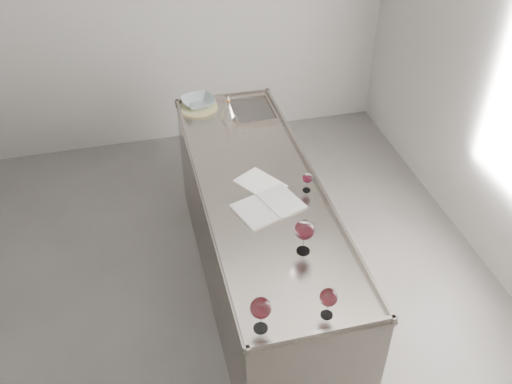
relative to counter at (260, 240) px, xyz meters
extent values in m
cube|color=#55524F|center=(-0.50, -0.30, -0.48)|extent=(4.50, 5.00, 0.02)
cube|color=#9D9B98|center=(-0.50, 2.21, 0.93)|extent=(4.50, 0.02, 2.80)
cube|color=gray|center=(0.00, 0.00, -0.01)|extent=(0.75, 2.40, 0.92)
cube|color=gray|center=(0.00, 0.00, 0.46)|extent=(0.77, 2.42, 0.02)
cube|color=gray|center=(0.00, -1.19, 0.48)|extent=(0.77, 0.02, 0.03)
cube|color=gray|center=(0.00, 1.19, 0.48)|extent=(0.77, 0.02, 0.03)
cube|color=gray|center=(-0.37, 0.00, 0.48)|extent=(0.02, 2.42, 0.03)
cube|color=gray|center=(0.36, 0.00, 0.48)|extent=(0.02, 2.42, 0.03)
cube|color=#595654|center=(0.17, 0.92, 0.46)|extent=(0.30, 0.38, 0.01)
cylinder|color=white|center=(-0.28, -1.08, 0.47)|extent=(0.07, 0.07, 0.00)
cylinder|color=white|center=(-0.28, -1.08, 0.52)|extent=(0.01, 0.01, 0.10)
ellipsoid|color=white|center=(-0.28, -1.08, 0.62)|extent=(0.10, 0.10, 0.11)
cylinder|color=#39070C|center=(-0.28, -1.08, 0.59)|extent=(0.07, 0.07, 0.02)
cylinder|color=white|center=(0.09, -0.62, 0.47)|extent=(0.08, 0.08, 0.00)
cylinder|color=white|center=(0.09, -0.62, 0.52)|extent=(0.01, 0.01, 0.10)
ellipsoid|color=white|center=(0.09, -0.62, 0.63)|extent=(0.11, 0.11, 0.12)
cylinder|color=#37070F|center=(0.09, -0.62, 0.60)|extent=(0.08, 0.08, 0.02)
cylinder|color=white|center=(0.06, -1.08, 0.47)|extent=(0.06, 0.06, 0.00)
cylinder|color=white|center=(0.06, -1.08, 0.51)|extent=(0.01, 0.01, 0.08)
ellipsoid|color=white|center=(0.06, -1.08, 0.60)|extent=(0.09, 0.09, 0.09)
cylinder|color=#36070B|center=(0.06, -1.08, 0.58)|extent=(0.06, 0.06, 0.02)
cylinder|color=white|center=(0.27, -0.11, 0.47)|extent=(0.05, 0.05, 0.00)
cylinder|color=white|center=(0.27, -0.11, 0.50)|extent=(0.01, 0.01, 0.06)
ellipsoid|color=white|center=(0.27, -0.11, 0.57)|extent=(0.06, 0.06, 0.07)
cylinder|color=#3D0815|center=(0.27, -0.11, 0.55)|extent=(0.05, 0.05, 0.01)
cube|color=silver|center=(-0.10, -0.24, 0.47)|extent=(0.27, 0.32, 0.01)
cube|color=silver|center=(0.09, -0.18, 0.47)|extent=(0.27, 0.32, 0.01)
cylinder|color=white|center=(0.00, -0.21, 0.48)|extent=(0.10, 0.26, 0.01)
cube|color=white|center=(0.01, 0.03, 0.47)|extent=(0.33, 0.36, 0.00)
cylinder|color=beige|center=(-0.22, 1.08, 0.48)|extent=(0.37, 0.37, 0.02)
imported|color=#94A8AC|center=(-0.22, 1.08, 0.52)|extent=(0.29, 0.29, 0.06)
cone|color=#B3AD9F|center=(-0.02, 0.87, 0.52)|extent=(0.13, 0.13, 0.11)
cylinder|color=#B3AD9F|center=(-0.02, 0.87, 0.59)|extent=(0.02, 0.02, 0.03)
cylinder|color=#AA642F|center=(-0.02, 0.87, 0.62)|extent=(0.03, 0.03, 0.01)
cone|color=#B3AD9F|center=(-0.02, 0.87, 0.64)|extent=(0.02, 0.02, 0.04)
camera|label=1|loc=(-0.72, -2.77, 2.69)|focal=40.00mm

